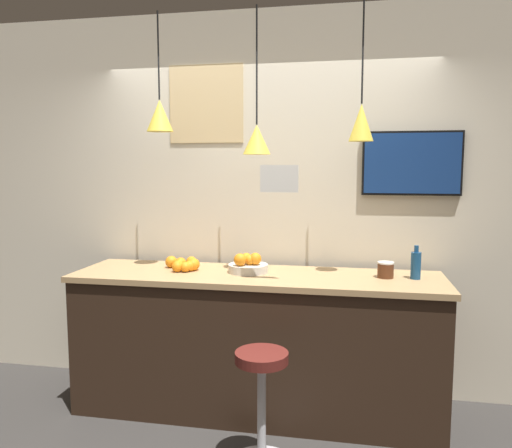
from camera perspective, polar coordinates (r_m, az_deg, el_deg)
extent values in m
cube|color=beige|center=(3.86, 1.26, 2.33)|extent=(8.00, 0.06, 2.90)
cube|color=black|center=(3.63, 0.00, -13.72)|extent=(2.52, 0.64, 0.95)
cube|color=tan|center=(3.49, 0.00, -6.05)|extent=(2.56, 0.68, 0.04)
cylinder|color=#B7B7BC|center=(3.05, 0.64, -20.95)|extent=(0.05, 0.05, 0.62)
cylinder|color=#5B1E19|center=(2.90, 0.65, -15.00)|extent=(0.30, 0.30, 0.06)
cylinder|color=beige|center=(3.53, -0.90, -5.07)|extent=(0.28, 0.28, 0.06)
sphere|color=orange|center=(3.46, -1.84, -4.10)|extent=(0.09, 0.09, 0.09)
sphere|color=orange|center=(3.50, -0.08, -4.00)|extent=(0.09, 0.09, 0.09)
sphere|color=orange|center=(3.56, -1.14, -3.95)|extent=(0.07, 0.07, 0.07)
sphere|color=orange|center=(3.56, -1.10, -3.90)|extent=(0.07, 0.07, 0.07)
sphere|color=orange|center=(3.50, -0.69, -4.12)|extent=(0.07, 0.07, 0.07)
sphere|color=orange|center=(3.68, -8.61, -4.47)|extent=(0.09, 0.09, 0.09)
sphere|color=orange|center=(3.76, -9.48, -4.33)|extent=(0.07, 0.07, 0.07)
sphere|color=orange|center=(3.75, -7.39, -4.29)|extent=(0.08, 0.08, 0.08)
sphere|color=orange|center=(3.57, -8.08, -4.90)|extent=(0.07, 0.07, 0.07)
sphere|color=orange|center=(3.72, -7.20, -4.41)|extent=(0.07, 0.07, 0.07)
sphere|color=orange|center=(3.64, -8.87, -4.69)|extent=(0.07, 0.07, 0.07)
sphere|color=orange|center=(3.58, -8.98, -4.84)|extent=(0.08, 0.08, 0.08)
sphere|color=orange|center=(3.74, -9.66, -4.28)|extent=(0.09, 0.09, 0.09)
sphere|color=orange|center=(3.62, -7.14, -4.60)|extent=(0.09, 0.09, 0.09)
sphere|color=orange|center=(3.73, -8.70, -4.41)|extent=(0.07, 0.07, 0.07)
sphere|color=orange|center=(3.61, -7.23, -4.66)|extent=(0.09, 0.09, 0.09)
sphere|color=orange|center=(3.59, -7.63, -4.79)|extent=(0.08, 0.08, 0.08)
cylinder|color=navy|center=(3.48, 17.80, -4.55)|extent=(0.07, 0.07, 0.18)
cylinder|color=navy|center=(3.46, 17.86, -2.72)|extent=(0.03, 0.03, 0.04)
cylinder|color=#562D19|center=(3.47, 14.58, -5.18)|extent=(0.11, 0.11, 0.10)
cylinder|color=white|center=(3.46, 14.61, -4.31)|extent=(0.11, 0.11, 0.01)
cylinder|color=black|center=(3.71, -11.09, 18.38)|extent=(0.01, 0.01, 0.60)
cone|color=yellow|center=(3.64, -10.95, 12.07)|extent=(0.19, 0.19, 0.22)
sphere|color=#F9EFCC|center=(3.63, -10.92, 10.65)|extent=(0.04, 0.04, 0.04)
cylinder|color=black|center=(3.50, 0.08, 17.69)|extent=(0.01, 0.01, 0.78)
cone|color=yellow|center=(3.44, 0.08, 9.63)|extent=(0.19, 0.19, 0.20)
sphere|color=#F9EFCC|center=(3.43, 0.08, 8.29)|extent=(0.04, 0.04, 0.04)
cylinder|color=black|center=(3.45, 12.12, 18.74)|extent=(0.01, 0.01, 0.66)
cone|color=yellow|center=(3.38, 11.94, 11.28)|extent=(0.16, 0.16, 0.24)
sphere|color=#F9EFCC|center=(3.38, 11.90, 9.57)|extent=(0.04, 0.04, 0.04)
cube|color=black|center=(3.77, 17.36, 6.63)|extent=(0.70, 0.04, 0.46)
cube|color=navy|center=(3.75, 17.40, 6.64)|extent=(0.67, 0.01, 0.43)
cube|color=white|center=(3.11, 2.67, 5.20)|extent=(0.24, 0.01, 0.17)
cube|color=#DBBC84|center=(3.95, -5.73, 13.50)|extent=(0.58, 0.01, 0.59)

